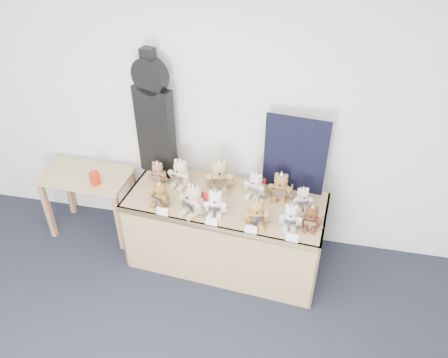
% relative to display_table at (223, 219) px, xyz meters
% --- Properties ---
extents(room_shell, '(6.00, 6.00, 6.00)m').
position_rel_display_table_xyz_m(room_shell, '(-0.09, 0.52, 0.91)').
color(room_shell, silver).
rests_on(room_shell, floor).
extents(display_table, '(1.80, 0.87, 0.73)m').
position_rel_display_table_xyz_m(display_table, '(0.00, 0.00, 0.00)').
color(display_table, '#99764E').
rests_on(display_table, floor).
extents(side_table, '(0.85, 0.49, 0.70)m').
position_rel_display_table_xyz_m(side_table, '(-1.40, 0.21, 0.01)').
color(side_table, '#987A51').
rests_on(side_table, floor).
extents(guitar_case, '(0.38, 0.21, 1.20)m').
position_rel_display_table_xyz_m(guitar_case, '(-0.70, 0.37, 0.74)').
color(guitar_case, black).
rests_on(guitar_case, display_table).
extents(navy_board, '(0.54, 0.09, 0.72)m').
position_rel_display_table_xyz_m(navy_board, '(0.55, 0.35, 0.52)').
color(navy_board, black).
rests_on(navy_board, display_table).
extents(red_cup, '(0.09, 0.09, 0.12)m').
position_rel_display_table_xyz_m(red_cup, '(-1.23, 0.09, 0.19)').
color(red_cup, red).
rests_on(red_cup, side_table).
extents(teddy_front_far_left, '(0.20, 0.20, 0.25)m').
position_rel_display_table_xyz_m(teddy_front_far_left, '(-0.53, -0.10, 0.26)').
color(teddy_front_far_left, brown).
rests_on(teddy_front_far_left, display_table).
extents(teddy_front_left, '(0.25, 0.26, 0.32)m').
position_rel_display_table_xyz_m(teddy_front_left, '(-0.22, -0.14, 0.28)').
color(teddy_front_left, tan).
rests_on(teddy_front_left, display_table).
extents(teddy_front_centre, '(0.22, 0.18, 0.27)m').
position_rel_display_table_xyz_m(teddy_front_centre, '(-0.04, -0.12, 0.26)').
color(teddy_front_centre, white).
rests_on(teddy_front_centre, display_table).
extents(teddy_front_right, '(0.24, 0.21, 0.29)m').
position_rel_display_table_xyz_m(teddy_front_right, '(0.31, -0.18, 0.27)').
color(teddy_front_right, olive).
rests_on(teddy_front_right, display_table).
extents(teddy_front_far_right, '(0.20, 0.16, 0.25)m').
position_rel_display_table_xyz_m(teddy_front_far_right, '(0.58, -0.15, 0.26)').
color(teddy_front_far_right, silver).
rests_on(teddy_front_far_right, display_table).
extents(teddy_front_end, '(0.20, 0.16, 0.24)m').
position_rel_display_table_xyz_m(teddy_front_end, '(0.74, -0.13, 0.25)').
color(teddy_front_end, '#532D1C').
rests_on(teddy_front_end, display_table).
extents(teddy_back_left, '(0.24, 0.22, 0.30)m').
position_rel_display_table_xyz_m(teddy_back_left, '(-0.44, 0.22, 0.28)').
color(teddy_back_left, beige).
rests_on(teddy_back_left, display_table).
extents(teddy_back_centre_left, '(0.28, 0.25, 0.34)m').
position_rel_display_table_xyz_m(teddy_back_centre_left, '(-0.08, 0.23, 0.29)').
color(teddy_back_centre_left, tan).
rests_on(teddy_back_centre_left, display_table).
extents(teddy_back_centre_right, '(0.22, 0.21, 0.27)m').
position_rel_display_table_xyz_m(teddy_back_centre_right, '(0.25, 0.20, 0.26)').
color(teddy_back_centre_right, silver).
rests_on(teddy_back_centre_right, display_table).
extents(teddy_back_right, '(0.23, 0.19, 0.29)m').
position_rel_display_table_xyz_m(teddy_back_right, '(0.46, 0.21, 0.27)').
color(teddy_back_right, olive).
rests_on(teddy_back_right, display_table).
extents(teddy_back_end, '(0.20, 0.18, 0.23)m').
position_rel_display_table_xyz_m(teddy_back_end, '(0.66, 0.11, 0.25)').
color(teddy_back_end, silver).
rests_on(teddy_back_end, display_table).
extents(teddy_back_far_left, '(0.20, 0.16, 0.24)m').
position_rel_display_table_xyz_m(teddy_back_far_left, '(-0.66, 0.21, 0.25)').
color(teddy_back_far_left, olive).
rests_on(teddy_back_far_left, display_table).
extents(entry_card_a, '(0.10, 0.03, 0.07)m').
position_rel_display_table_xyz_m(entry_card_a, '(-0.47, -0.24, 0.19)').
color(entry_card_a, silver).
rests_on(entry_card_a, display_table).
extents(entry_card_b, '(0.10, 0.03, 0.07)m').
position_rel_display_table_xyz_m(entry_card_b, '(-0.04, -0.27, 0.19)').
color(entry_card_b, silver).
rests_on(entry_card_b, display_table).
extents(entry_card_c, '(0.10, 0.03, 0.07)m').
position_rel_display_table_xyz_m(entry_card_c, '(0.29, -0.30, 0.19)').
color(entry_card_c, silver).
rests_on(entry_card_c, display_table).
extents(entry_card_d, '(0.10, 0.03, 0.07)m').
position_rel_display_table_xyz_m(entry_card_d, '(0.62, -0.33, 0.19)').
color(entry_card_d, silver).
rests_on(entry_card_d, display_table).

